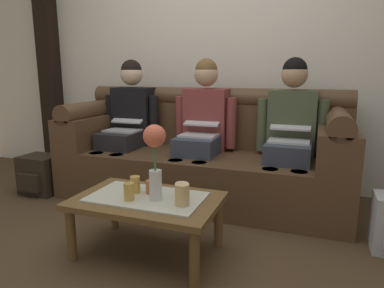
% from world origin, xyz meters
% --- Properties ---
extents(ground_plane, '(14.00, 14.00, 0.00)m').
position_xyz_m(ground_plane, '(0.00, 0.00, 0.00)').
color(ground_plane, '#4C3823').
extents(back_wall_patterned, '(6.00, 0.12, 2.90)m').
position_xyz_m(back_wall_patterned, '(0.00, 1.70, 1.45)').
color(back_wall_patterned, silver).
rests_on(back_wall_patterned, ground_plane).
extents(timber_pillar, '(0.20, 0.20, 2.90)m').
position_xyz_m(timber_pillar, '(-1.98, 1.58, 1.45)').
color(timber_pillar, black).
rests_on(timber_pillar, ground_plane).
extents(couch, '(2.45, 0.88, 0.96)m').
position_xyz_m(couch, '(-0.00, 1.17, 0.37)').
color(couch, '#513823').
rests_on(couch, ground_plane).
extents(person_left, '(0.56, 0.67, 1.22)m').
position_xyz_m(person_left, '(-0.74, 1.17, 0.66)').
color(person_left, '#232326').
rests_on(person_left, ground_plane).
extents(person_middle, '(0.56, 0.67, 1.22)m').
position_xyz_m(person_middle, '(0.00, 1.17, 0.66)').
color(person_middle, '#383D4C').
rests_on(person_middle, ground_plane).
extents(person_right, '(0.56, 0.67, 1.22)m').
position_xyz_m(person_right, '(0.74, 1.17, 0.66)').
color(person_right, '#383D4C').
rests_on(person_right, ground_plane).
extents(coffee_table, '(0.87, 0.56, 0.37)m').
position_xyz_m(coffee_table, '(0.00, 0.10, 0.31)').
color(coffee_table, brown).
rests_on(coffee_table, ground_plane).
extents(flower_vase, '(0.13, 0.13, 0.44)m').
position_xyz_m(flower_vase, '(0.08, 0.07, 0.66)').
color(flower_vase, silver).
rests_on(flower_vase, coffee_table).
extents(cup_near_left, '(0.06, 0.06, 0.10)m').
position_xyz_m(cup_near_left, '(-0.10, 0.13, 0.42)').
color(cup_near_left, gold).
rests_on(cup_near_left, coffee_table).
extents(cup_near_right, '(0.08, 0.08, 0.08)m').
position_xyz_m(cup_near_right, '(0.20, 0.16, 0.41)').
color(cup_near_right, white).
rests_on(cup_near_right, coffee_table).
extents(cup_far_center, '(0.08, 0.08, 0.12)m').
position_xyz_m(cup_far_center, '(0.25, 0.04, 0.43)').
color(cup_far_center, '#DBB77A').
rests_on(cup_far_center, coffee_table).
extents(cup_far_left, '(0.06, 0.06, 0.08)m').
position_xyz_m(cup_far_left, '(-0.00, 0.15, 0.41)').
color(cup_far_left, '#B26633').
rests_on(cup_far_left, coffee_table).
extents(cup_far_right, '(0.06, 0.06, 0.10)m').
position_xyz_m(cup_far_right, '(-0.07, 0.01, 0.42)').
color(cup_far_right, gold).
rests_on(cup_far_right, coffee_table).
extents(backpack_left, '(0.34, 0.31, 0.35)m').
position_xyz_m(backpack_left, '(-1.44, 0.74, 0.17)').
color(backpack_left, '#2D2319').
rests_on(backpack_left, ground_plane).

